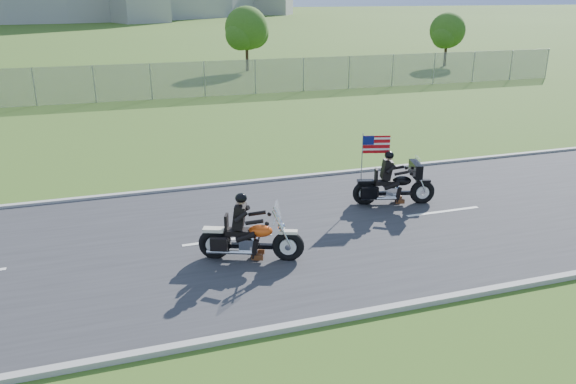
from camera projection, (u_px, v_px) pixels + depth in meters
name	position (u px, v px, depth m)	size (l,w,h in m)	color
ground	(305.00, 231.00, 14.18)	(420.00, 420.00, 0.00)	#365219
road	(305.00, 230.00, 14.17)	(120.00, 8.00, 0.04)	#28282B
curb_north	(263.00, 181.00, 17.79)	(120.00, 0.18, 0.12)	#9E9B93
curb_south	(378.00, 311.00, 10.54)	(120.00, 0.18, 0.12)	#9E9B93
fence	(94.00, 84.00, 30.31)	(60.00, 0.03, 2.00)	gray
tree_fence_near	(247.00, 31.00, 41.84)	(3.52, 3.28, 4.75)	#382316
tree_fence_far	(448.00, 32.00, 44.80)	(3.08, 2.87, 4.20)	#382316
motorcycle_lead	(249.00, 239.00, 12.48)	(2.28, 1.16, 1.61)	black
motorcycle_follow	(394.00, 187.00, 15.77)	(2.31, 1.04, 1.96)	black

